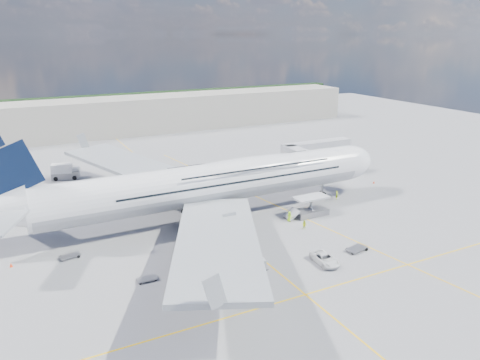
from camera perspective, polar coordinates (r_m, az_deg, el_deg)
name	(u,v)px	position (r m, az deg, el deg)	size (l,w,h in m)	color
ground	(236,238)	(78.59, -0.43, -7.07)	(300.00, 300.00, 0.00)	gray
taxi_line_main	(236,238)	(78.59, -0.43, -7.07)	(0.25, 220.00, 0.01)	yellow
taxi_line_cross	(305,295)	(63.39, 7.97, -13.66)	(120.00, 0.25, 0.01)	yellow
taxi_line_diag	(277,206)	(93.01, 4.51, -3.15)	(0.25, 100.00, 0.01)	yellow
airliner	(213,182)	(84.70, -3.33, -0.29)	(77.26, 79.15, 23.71)	white
jet_bridge	(312,152)	(108.16, 8.73, 3.43)	(18.80, 12.10, 8.50)	#B7B7BC
cargo_loader	(310,209)	(88.54, 8.49, -3.52)	(8.53, 3.20, 3.67)	silver
terminal	(109,117)	(164.31, -15.64, 7.42)	(180.00, 16.00, 12.00)	#B2AD9E
tree_line	(177,100)	(218.20, -7.72, 9.68)	(160.00, 6.00, 8.00)	#193814
dolly_row_a	(147,279)	(67.00, -11.28, -11.72)	(2.79, 1.57, 0.40)	gray
dolly_row_b	(229,275)	(66.53, -1.33, -11.54)	(3.39, 2.25, 0.46)	gray
dolly_row_c	(258,265)	(68.09, 2.27, -10.30)	(2.87, 1.88, 1.68)	gray
dolly_back	(70,256)	(76.35, -20.04, -8.69)	(3.19, 2.12, 0.43)	gray
dolly_nose_far	(357,249)	(76.22, 14.05, -8.12)	(3.72, 2.48, 0.50)	gray
dolly_nose_near	(228,232)	(78.69, -1.50, -6.34)	(2.95, 2.31, 1.65)	gray
baggage_tug	(249,264)	(68.56, 1.11, -10.21)	(2.98, 1.73, 1.76)	white
catering_truck_inner	(166,188)	(99.34, -8.99, -0.94)	(6.41, 3.73, 3.59)	gray
catering_truck_outer	(65,172)	(116.53, -20.53, 0.92)	(6.73, 3.79, 3.78)	gray
service_van	(325,259)	(71.15, 10.29, -9.45)	(2.50, 5.42, 1.51)	white
crew_nose	(337,195)	(98.05, 11.72, -1.80)	(0.69, 0.45, 1.89)	#C6EA18
crew_loader	(304,225)	(82.23, 7.86, -5.45)	(0.83, 0.65, 1.72)	#CFE918
crew_wing	(179,244)	(75.00, -7.50, -7.80)	(0.94, 0.39, 1.61)	#B6E418
crew_van	(289,216)	(85.35, 6.04, -4.44)	(0.93, 0.61, 1.91)	#A2ED18
crew_tug	(211,274)	(65.82, -3.55, -11.31)	(1.24, 0.71, 1.92)	#C1DF17
cone_nose	(374,182)	(110.78, 16.00, -0.25)	(0.46, 0.46, 0.59)	#FF390D
cone_wing_left_inner	(111,206)	(95.41, -15.50, -3.06)	(0.43, 0.43, 0.55)	#FF390D
cone_wing_left_outer	(134,195)	(100.41, -12.77, -1.83)	(0.40, 0.40, 0.52)	#FF390D
cone_wing_right_inner	(191,247)	(75.10, -5.97, -8.13)	(0.50, 0.50, 0.64)	#FF390D
cone_wing_right_outer	(172,295)	(62.79, -8.28, -13.74)	(0.41, 0.41, 0.53)	#FF390D
cone_tail	(11,265)	(76.95, -26.14, -9.29)	(0.49, 0.49, 0.62)	#FF390D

